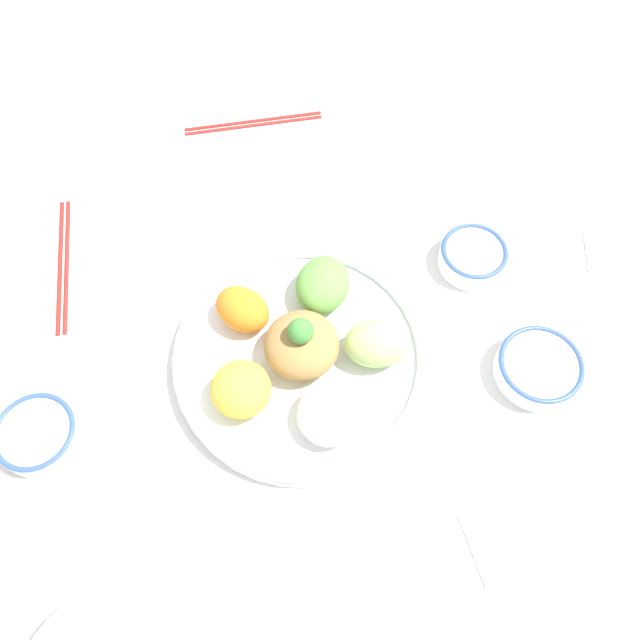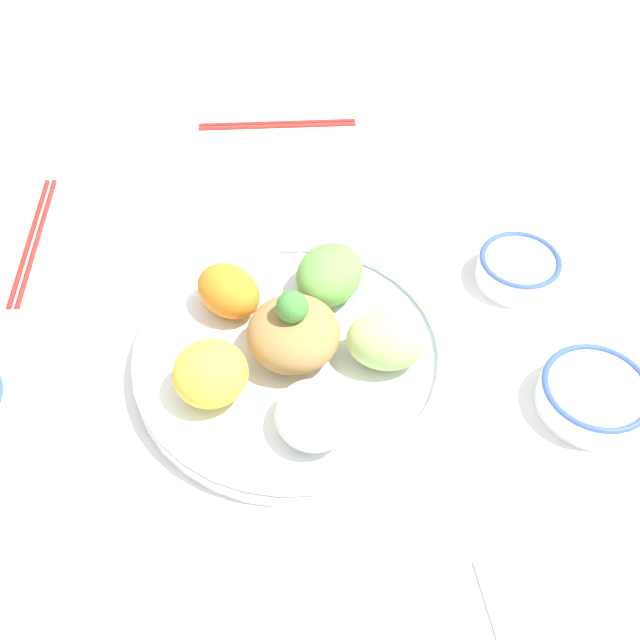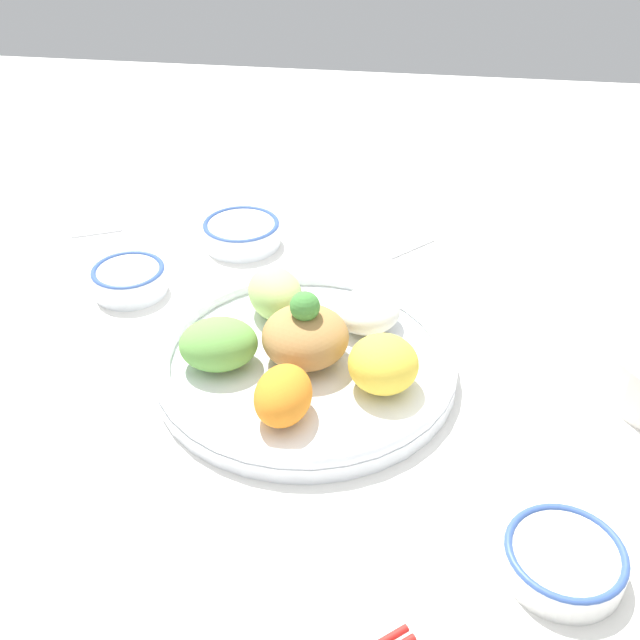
# 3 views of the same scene
# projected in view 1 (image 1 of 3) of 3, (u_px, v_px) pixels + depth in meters

# --- Properties ---
(ground_plane) EXTENTS (2.40, 2.40, 0.00)m
(ground_plane) POSITION_uv_depth(u_px,v_px,m) (281.00, 349.00, 0.89)
(ground_plane) COLOR white
(salad_platter) EXTENTS (0.36, 0.36, 0.11)m
(salad_platter) POSITION_uv_depth(u_px,v_px,m) (302.00, 353.00, 0.85)
(salad_platter) COLOR white
(salad_platter) RESTS_ON ground_plane
(sauce_bowl_red) EXTENTS (0.11, 0.11, 0.03)m
(sauce_bowl_red) POSITION_uv_depth(u_px,v_px,m) (37.00, 434.00, 0.81)
(sauce_bowl_red) COLOR white
(sauce_bowl_red) RESTS_ON ground_plane
(rice_bowl_blue) EXTENTS (0.10, 0.10, 0.04)m
(rice_bowl_blue) POSITION_uv_depth(u_px,v_px,m) (473.00, 256.00, 0.93)
(rice_bowl_blue) COLOR white
(rice_bowl_blue) RESTS_ON ground_plane
(sauce_bowl_dark) EXTENTS (0.12, 0.12, 0.04)m
(sauce_bowl_dark) POSITION_uv_depth(u_px,v_px,m) (538.00, 368.00, 0.85)
(sauce_bowl_dark) COLOR white
(sauce_bowl_dark) RESTS_ON ground_plane
(chopsticks_pair_near) EXTENTS (0.17, 0.19, 0.01)m
(chopsticks_pair_near) POSITION_uv_depth(u_px,v_px,m) (253.00, 122.00, 1.08)
(chopsticks_pair_near) COLOR red
(chopsticks_pair_near) RESTS_ON ground_plane
(chopsticks_pair_far) EXTENTS (0.20, 0.17, 0.01)m
(chopsticks_pair_far) POSITION_uv_depth(u_px,v_px,m) (63.00, 264.00, 0.95)
(chopsticks_pair_far) COLOR red
(chopsticks_pair_far) RESTS_ON ground_plane
(serving_spoon_main) EXTENTS (0.10, 0.11, 0.01)m
(serving_spoon_main) POSITION_uv_depth(u_px,v_px,m) (465.00, 521.00, 0.78)
(serving_spoon_main) COLOR silver
(serving_spoon_main) RESTS_ON ground_plane
(serving_spoon_extra) EXTENTS (0.12, 0.07, 0.01)m
(serving_spoon_extra) POSITION_uv_depth(u_px,v_px,m) (593.00, 272.00, 0.94)
(serving_spoon_extra) COLOR silver
(serving_spoon_extra) RESTS_ON ground_plane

